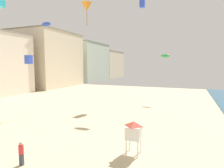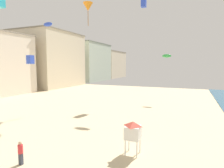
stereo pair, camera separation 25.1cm
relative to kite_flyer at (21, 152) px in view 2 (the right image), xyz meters
name	(u,v)px [view 2 (the right image)]	position (x,y,z in m)	size (l,w,h in m)	color
boardwalk_hotel_mid	(46,60)	(-33.10, 39.93, 7.60)	(17.82, 19.64, 17.03)	beige
boardwalk_hotel_far	(84,62)	(-33.10, 63.29, 7.10)	(17.27, 21.02, 16.02)	#B7C6B2
boardwalk_hotel_distant	(106,65)	(-33.10, 86.77, 6.15)	(15.78, 22.09, 14.13)	beige
kite_flyer	(21,152)	(0.00, 0.00, 0.00)	(0.34, 0.34, 1.64)	#383D4C
lifeguard_stand	(133,131)	(6.60, 4.47, 0.92)	(1.10, 1.10, 2.55)	white
kite_green_parafoil	(167,56)	(6.05, 28.47, 7.62)	(1.67, 0.46, 0.65)	green
kite_blue_parafoil	(48,24)	(-15.83, 21.32, 13.83)	(2.10, 0.58, 0.82)	blue
kite_blue_box	(144,3)	(1.41, 28.63, 17.82)	(0.92, 0.92, 1.45)	blue
kite_blue_box_2	(30,60)	(-17.03, 17.68, 6.89)	(1.01, 1.01, 1.59)	blue
kite_orange_delta	(88,7)	(-6.22, 20.30, 15.76)	(1.69, 1.69, 3.85)	orange
kite_cyan_box_3	(0,2)	(-3.36, 1.67, 10.75)	(0.56, 0.56, 0.88)	#2DB7CC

